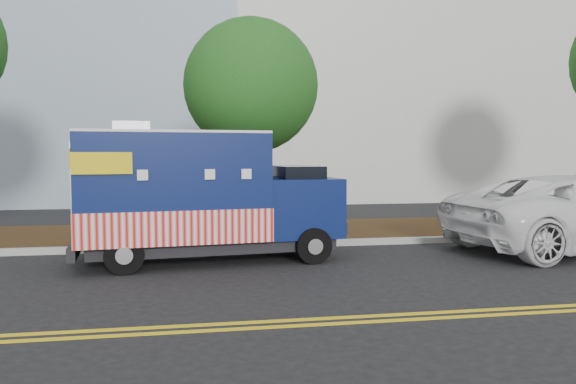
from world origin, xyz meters
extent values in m
plane|color=black|center=(0.00, 0.00, 0.00)|extent=(120.00, 120.00, 0.00)
cube|color=#9E9E99|center=(0.00, 1.40, 0.07)|extent=(120.00, 0.18, 0.15)
cube|color=black|center=(0.00, 3.50, 0.07)|extent=(120.00, 4.00, 0.15)
cube|color=gold|center=(0.00, -4.45, 0.01)|extent=(120.00, 0.10, 0.01)
cube|color=gold|center=(0.00, -4.70, 0.01)|extent=(120.00, 0.10, 0.01)
cylinder|color=#38281C|center=(1.61, 3.49, 1.59)|extent=(0.26, 0.26, 3.17)
sphere|color=#184F16|center=(1.61, 3.49, 4.08)|extent=(3.62, 3.62, 3.62)
cube|color=#473828|center=(-2.61, 1.61, 1.20)|extent=(0.06, 0.06, 2.40)
cube|color=black|center=(0.38, 0.03, 0.37)|extent=(5.11, 2.19, 0.25)
cube|color=#0A174C|center=(-0.41, -0.05, 1.59)|extent=(3.91, 2.41, 2.13)
cube|color=red|center=(-0.41, -0.05, 0.84)|extent=(3.95, 2.47, 0.66)
cube|color=white|center=(-0.41, -0.05, 2.67)|extent=(3.91, 2.41, 0.05)
cube|color=#B7B7BA|center=(-1.20, -0.13, 2.79)|extent=(0.78, 0.78, 0.19)
cube|color=#0A174C|center=(2.23, 0.22, 1.11)|extent=(1.78, 2.06, 1.24)
cube|color=black|center=(2.19, 0.22, 1.70)|extent=(1.06, 1.81, 0.58)
cube|color=black|center=(3.04, 0.31, 0.69)|extent=(0.25, 1.77, 0.27)
cube|color=black|center=(-2.31, -0.25, 0.40)|extent=(0.36, 2.00, 0.25)
cube|color=#B7B7BA|center=(-2.28, -0.24, 1.64)|extent=(0.20, 1.59, 1.68)
cube|color=#B7B7BA|center=(-0.26, 1.03, 1.64)|extent=(1.59, 0.20, 0.97)
cube|color=yellow|center=(-1.62, -1.24, 2.08)|extent=(1.06, 0.13, 0.40)
cube|color=yellow|center=(-1.84, 0.86, 2.08)|extent=(1.06, 0.13, 0.40)
cylinder|color=black|center=(2.41, -0.66, 0.37)|extent=(0.77, 0.32, 0.74)
cylinder|color=black|center=(2.22, 1.13, 0.37)|extent=(0.77, 0.32, 0.74)
cylinder|color=black|center=(-1.29, -1.05, 0.37)|extent=(0.77, 0.32, 0.74)
cylinder|color=black|center=(-1.47, 0.75, 0.37)|extent=(0.77, 0.32, 0.74)
camera|label=1|loc=(-0.08, -11.77, 2.27)|focal=35.00mm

